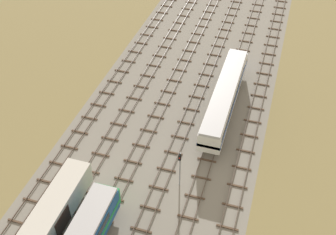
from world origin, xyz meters
The scene contains 11 objects.
ground_plane centered at (0.00, 56.00, 0.00)m, with size 480.00×480.00×0.00m, color olive.
ballast_bed centered at (0.00, 56.00, 0.00)m, with size 25.80×176.00×0.01m, color gray.
track_far_left centered at (-10.90, 57.00, 0.14)m, with size 2.40×126.00×0.29m.
track_left centered at (-6.54, 57.00, 0.14)m, with size 2.40×126.00×0.29m.
track_centre_left centered at (-2.18, 57.00, 0.14)m, with size 2.40×126.00×0.29m.
track_centre centered at (2.18, 57.00, 0.14)m, with size 2.40×126.00×0.29m.
track_centre_right centered at (6.54, 57.00, 0.14)m, with size 2.40×126.00×0.29m.
track_right centered at (10.90, 57.00, 0.14)m, with size 2.40×126.00×0.29m.
freight_boxcar_left_near centered at (-6.53, 31.63, 2.45)m, with size 2.87×14.00×3.60m.
diesel_railcar_centre_right_mid centered at (6.54, 56.69, 2.60)m, with size 2.96×20.50×3.80m.
signal_post_near centered at (4.36, 41.69, 3.37)m, with size 0.28×0.47×5.29m.
Camera 1 is at (12.65, 10.39, 38.43)m, focal length 45.15 mm.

